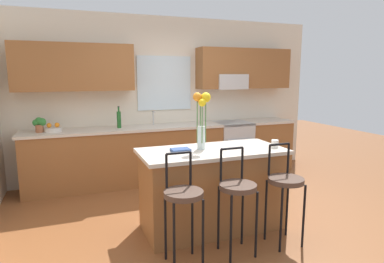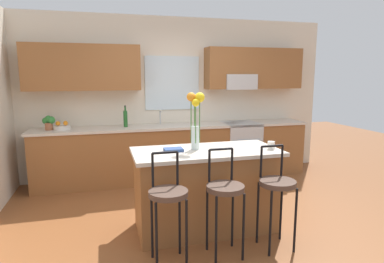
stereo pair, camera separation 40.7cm
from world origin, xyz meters
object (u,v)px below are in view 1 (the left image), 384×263
Objects in this scene: bar_stool_middle at (237,191)px; fruit_bowl_oranges at (53,129)px; cookbook at (180,150)px; bar_stool_far at (285,185)px; oven_range at (232,147)px; bottle_olive_oil at (119,119)px; flower_vase at (202,114)px; potted_plant_small at (39,124)px; kitchen_island at (212,189)px; mug_ceramic at (275,144)px; bar_stool_near at (183,199)px.

fruit_bowl_oranges reaches higher than bar_stool_middle.
bar_stool_far is at bearing -34.45° from cookbook.
oven_range is 2.05m from bottle_olive_oil.
flower_vase is (-1.33, -1.82, 0.85)m from oven_range.
potted_plant_small is (-2.42, 2.49, 0.41)m from bar_stool_far.
mug_ceramic is at bearing -13.48° from kitchen_island.
flower_vase is 3.16× the size of cookbook.
mug_ceramic is 3.17m from fruit_bowl_oranges.
potted_plant_small is at bearing -179.95° from bottle_olive_oil.
kitchen_island is at bearing 166.52° from mug_ceramic.
potted_plant_small is (-1.32, 2.49, 0.41)m from bar_stool_near.
cookbook is (0.19, 0.63, 0.30)m from bar_stool_near.
flower_vase is 0.91m from mug_ceramic.
kitchen_island is 1.55× the size of bar_stool_far.
kitchen_island is 4.74× the size of bottle_olive_oil.
flower_vase is at bearing 99.51° from bar_stool_middle.
oven_range is 0.88× the size of bar_stool_middle.
fruit_bowl_oranges reaches higher than bar_stool_far.
oven_range is at bearing 75.72° from mug_ceramic.
kitchen_island is 2.56× the size of flower_vase.
cookbook is 0.91× the size of potted_plant_small.
potted_plant_small is (-1.87, 2.49, 0.41)m from bar_stool_middle.
bottle_olive_oil is (-0.74, 2.50, 0.42)m from bar_stool_middle.
bar_stool_middle is at bearing -73.45° from bottle_olive_oil.
kitchen_island is 0.83m from bar_stool_near.
mug_ceramic is at bearing -10.67° from cookbook.
oven_range is 2.17m from mug_ceramic.
bar_stool_far is at bearing -48.04° from fruit_bowl_oranges.
cookbook is at bearing 73.41° from bar_stool_near.
fruit_bowl_oranges is (-1.69, 1.90, 0.50)m from kitchen_island.
flower_vase reaches higher than fruit_bowl_oranges.
bottle_olive_oil is at bearing 0.05° from potted_plant_small.
bar_stool_near is at bearing -62.04° from potted_plant_small.
bar_stool_near is at bearing -106.59° from cookbook.
mug_ceramic is at bearing 31.23° from bar_stool_middle.
bar_stool_middle is at bearing -53.09° from potted_plant_small.
potted_plant_small reaches higher than mug_ceramic.
bar_stool_middle is at bearing -80.49° from flower_vase.
cookbook is at bearing 145.55° from bar_stool_far.
kitchen_island is 0.83m from bar_stool_far.
bar_stool_middle reaches higher than cookbook.
potted_plant_small reaches higher than bar_stool_middle.
fruit_bowl_oranges is (-1.69, 2.50, 0.33)m from bar_stool_middle.
oven_range is 2.48m from cookbook.
cookbook is (-1.07, 0.20, -0.03)m from mug_ceramic.
oven_range is at bearing 54.34° from bar_stool_near.
mug_ceramic is (0.15, 0.43, 0.33)m from bar_stool_far.
cookbook is at bearing -130.70° from oven_range.
bar_stool_near is (-0.55, -0.59, 0.17)m from kitchen_island.
kitchen_island is 0.60m from cookbook.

